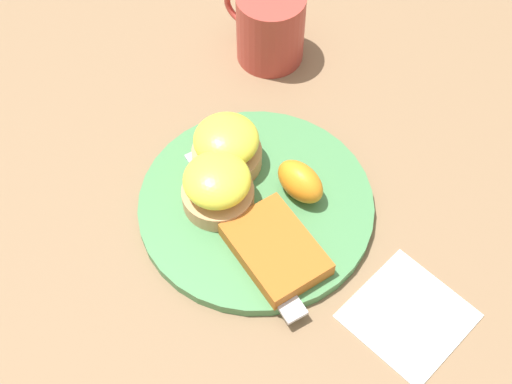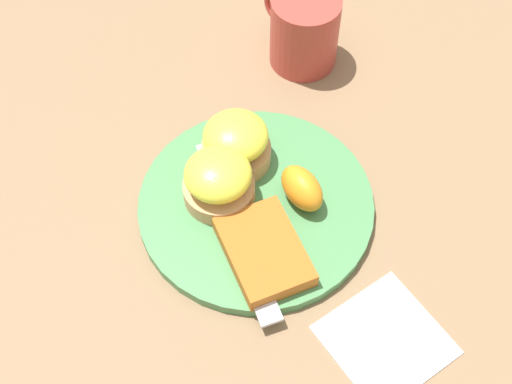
{
  "view_description": "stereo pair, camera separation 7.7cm",
  "coord_description": "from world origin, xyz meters",
  "px_view_note": "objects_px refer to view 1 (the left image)",
  "views": [
    {
      "loc": [
        -0.27,
        0.34,
        0.68
      ],
      "look_at": [
        0.0,
        0.0,
        0.03
      ],
      "focal_mm": 50.0,
      "sensor_mm": 36.0,
      "label": 1
    },
    {
      "loc": [
        -0.32,
        0.28,
        0.68
      ],
      "look_at": [
        0.0,
        0.0,
        0.03
      ],
      "focal_mm": 50.0,
      "sensor_mm": 36.0,
      "label": 2
    }
  ],
  "objects_px": {
    "sandwich_benedict_left": "(227,147)",
    "hashbrown_patty": "(276,249)",
    "fork": "(247,242)",
    "sandwich_benedict_right": "(217,186)",
    "orange_wedge": "(300,182)",
    "cup": "(270,27)"
  },
  "relations": [
    {
      "from": "sandwich_benedict_left",
      "to": "hashbrown_patty",
      "type": "bearing_deg",
      "value": 152.41
    },
    {
      "from": "sandwich_benedict_left",
      "to": "fork",
      "type": "bearing_deg",
      "value": 140.71
    },
    {
      "from": "fork",
      "to": "sandwich_benedict_left",
      "type": "bearing_deg",
      "value": -39.29
    },
    {
      "from": "hashbrown_patty",
      "to": "fork",
      "type": "height_order",
      "value": "hashbrown_patty"
    },
    {
      "from": "fork",
      "to": "hashbrown_patty",
      "type": "bearing_deg",
      "value": -164.53
    },
    {
      "from": "sandwich_benedict_right",
      "to": "sandwich_benedict_left",
      "type": "bearing_deg",
      "value": -60.62
    },
    {
      "from": "hashbrown_patty",
      "to": "orange_wedge",
      "type": "xyz_separation_m",
      "value": [
        0.03,
        -0.08,
        0.01
      ]
    },
    {
      "from": "orange_wedge",
      "to": "fork",
      "type": "bearing_deg",
      "value": 86.66
    },
    {
      "from": "hashbrown_patty",
      "to": "fork",
      "type": "relative_size",
      "value": 0.47
    },
    {
      "from": "cup",
      "to": "sandwich_benedict_right",
      "type": "bearing_deg",
      "value": 114.69
    },
    {
      "from": "sandwich_benedict_left",
      "to": "sandwich_benedict_right",
      "type": "xyz_separation_m",
      "value": [
        -0.03,
        0.05,
        0.0
      ]
    },
    {
      "from": "sandwich_benedict_right",
      "to": "hashbrown_patty",
      "type": "height_order",
      "value": "sandwich_benedict_right"
    },
    {
      "from": "sandwich_benedict_right",
      "to": "cup",
      "type": "height_order",
      "value": "cup"
    },
    {
      "from": "orange_wedge",
      "to": "fork",
      "type": "xyz_separation_m",
      "value": [
        0.01,
        0.09,
        -0.02
      ]
    },
    {
      "from": "sandwich_benedict_left",
      "to": "cup",
      "type": "height_order",
      "value": "cup"
    },
    {
      "from": "sandwich_benedict_left",
      "to": "orange_wedge",
      "type": "distance_m",
      "value": 0.09
    },
    {
      "from": "sandwich_benedict_left",
      "to": "cup",
      "type": "distance_m",
      "value": 0.19
    },
    {
      "from": "sandwich_benedict_right",
      "to": "hashbrown_patty",
      "type": "xyz_separation_m",
      "value": [
        -0.09,
        0.01,
        -0.02
      ]
    },
    {
      "from": "orange_wedge",
      "to": "cup",
      "type": "xyz_separation_m",
      "value": [
        0.17,
        -0.16,
        0.01
      ]
    },
    {
      "from": "sandwich_benedict_right",
      "to": "hashbrown_patty",
      "type": "relative_size",
      "value": 0.74
    },
    {
      "from": "cup",
      "to": "fork",
      "type": "bearing_deg",
      "value": 123.23
    },
    {
      "from": "orange_wedge",
      "to": "cup",
      "type": "relative_size",
      "value": 0.51
    }
  ]
}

